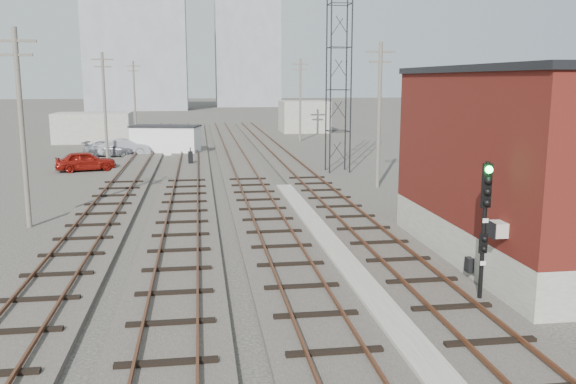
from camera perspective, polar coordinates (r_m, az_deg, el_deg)
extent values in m
plane|color=#282621|center=(69.35, -4.46, 4.87)|extent=(320.00, 320.00, 0.00)
cube|color=#332D28|center=(48.84, 0.15, 2.67)|extent=(3.20, 90.00, 0.20)
cube|color=#4C2816|center=(48.71, -0.69, 2.92)|extent=(0.07, 90.00, 0.12)
cube|color=#4C2816|center=(48.92, 0.98, 2.96)|extent=(0.07, 90.00, 0.12)
cube|color=#332D28|center=(48.42, -4.54, 2.57)|extent=(3.20, 90.00, 0.20)
cube|color=#4C2816|center=(48.35, -5.40, 2.82)|extent=(0.07, 90.00, 0.12)
cube|color=#4C2816|center=(48.44, -3.70, 2.86)|extent=(0.07, 90.00, 0.12)
cube|color=#332D28|center=(48.33, -9.28, 2.45)|extent=(3.20, 90.00, 0.20)
cube|color=#4C2816|center=(48.32, -10.14, 2.70)|extent=(0.07, 90.00, 0.12)
cube|color=#4C2816|center=(48.29, -8.44, 2.74)|extent=(0.07, 90.00, 0.12)
cube|color=#332D28|center=(48.57, -14.01, 2.32)|extent=(3.20, 90.00, 0.20)
cube|color=#4C2816|center=(48.62, -14.86, 2.56)|extent=(0.07, 90.00, 0.12)
cube|color=#4C2816|center=(48.47, -13.18, 2.61)|extent=(0.07, 90.00, 0.12)
cube|color=gray|center=(24.34, 4.14, -5.27)|extent=(0.90, 28.00, 0.26)
cube|color=gray|center=(24.85, 21.21, -4.16)|extent=(6.00, 12.00, 1.50)
cube|color=maroon|center=(24.25, 21.75, 3.88)|extent=(6.00, 12.00, 5.50)
cube|color=black|center=(24.13, 22.21, 10.61)|extent=(6.20, 12.20, 0.25)
cube|color=beige|center=(19.58, 18.98, -3.30)|extent=(0.45, 0.62, 0.45)
cube|color=black|center=(21.81, 16.59, -6.55)|extent=(0.20, 0.35, 0.50)
cylinder|color=black|center=(44.13, 4.03, 11.45)|extent=(0.10, 0.10, 15.00)
cylinder|color=black|center=(44.47, 5.95, 11.41)|extent=(0.10, 0.10, 15.00)
cylinder|color=black|center=(45.60, 3.62, 11.42)|extent=(0.10, 0.10, 15.00)
cylinder|color=black|center=(45.93, 5.49, 11.39)|extent=(0.10, 0.10, 15.00)
cylinder|color=#595147|center=(30.01, -23.63, 5.35)|extent=(0.24, 0.24, 9.00)
cube|color=#595147|center=(29.98, -24.19, 12.79)|extent=(1.80, 0.12, 0.12)
cube|color=#595147|center=(29.95, -24.10, 11.64)|extent=(1.40, 0.12, 0.12)
cylinder|color=#595147|center=(54.49, -16.77, 7.69)|extent=(0.24, 0.24, 9.00)
cube|color=#595147|center=(54.47, -16.99, 11.78)|extent=(1.80, 0.12, 0.12)
cube|color=#595147|center=(54.46, -16.96, 11.15)|extent=(1.40, 0.12, 0.12)
cylinder|color=#595147|center=(79.30, -14.16, 8.54)|extent=(0.24, 0.24, 9.00)
cube|color=#595147|center=(79.28, -14.29, 11.36)|extent=(1.80, 0.12, 0.12)
cube|color=#595147|center=(79.27, -14.27, 10.92)|extent=(1.40, 0.12, 0.12)
cylinder|color=#595147|center=(38.57, 8.52, 7.05)|extent=(0.24, 0.24, 9.00)
cube|color=#595147|center=(38.54, 8.68, 12.85)|extent=(1.80, 0.12, 0.12)
cube|color=#595147|center=(38.52, 8.65, 11.95)|extent=(1.40, 0.12, 0.12)
cylinder|color=#595147|center=(67.82, 1.15, 8.58)|extent=(0.24, 0.24, 9.00)
cube|color=#595147|center=(67.81, 1.16, 11.88)|extent=(1.80, 0.12, 0.12)
cube|color=#595147|center=(67.79, 1.16, 11.37)|extent=(1.40, 0.12, 0.12)
cube|color=gray|center=(144.73, -13.98, 13.44)|extent=(22.00, 14.00, 30.00)
cube|color=gray|center=(159.49, -3.85, 12.69)|extent=(16.00, 12.00, 26.00)
cube|color=gray|center=(69.99, -17.73, 5.77)|extent=(8.00, 5.00, 3.20)
cube|color=gray|center=(80.17, 1.50, 7.08)|extent=(6.00, 6.00, 4.00)
cube|color=gray|center=(19.70, 17.47, -9.82)|extent=(0.40, 0.40, 0.10)
cylinder|color=black|center=(19.08, 17.82, -3.79)|extent=(0.13, 0.13, 4.37)
cube|color=black|center=(18.77, 18.09, 0.56)|extent=(0.28, 0.10, 1.31)
sphere|color=#0CE533|center=(18.61, 18.30, 2.01)|extent=(0.22, 0.22, 0.22)
sphere|color=black|center=(18.66, 18.24, 1.01)|extent=(0.22, 0.22, 0.22)
sphere|color=black|center=(18.72, 18.19, 0.02)|extent=(0.22, 0.22, 0.22)
sphere|color=black|center=(18.77, 18.13, -0.96)|extent=(0.22, 0.22, 0.22)
cube|color=black|center=(19.13, 17.80, -4.60)|extent=(0.24, 0.09, 0.60)
cube|color=white|center=(18.91, 18.00, -2.57)|extent=(0.17, 0.02, 0.13)
cube|color=white|center=(19.24, 17.78, -6.37)|extent=(0.17, 0.02, 0.13)
cube|color=black|center=(48.87, -9.10, 3.17)|extent=(0.39, 0.39, 1.05)
cylinder|color=black|center=(48.79, -9.13, 3.96)|extent=(0.08, 0.08, 0.31)
cube|color=white|center=(57.26, -11.37, 4.77)|extent=(6.42, 3.90, 2.50)
cube|color=black|center=(57.16, -11.42, 6.07)|extent=(6.67, 4.14, 0.12)
imported|color=maroon|center=(48.01, -18.40, 2.78)|extent=(4.66, 2.71, 1.49)
imported|color=#929398|center=(56.65, -14.99, 4.06)|extent=(4.63, 1.83, 1.50)
imported|color=gray|center=(56.73, -16.32, 3.92)|extent=(4.81, 2.48, 1.33)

